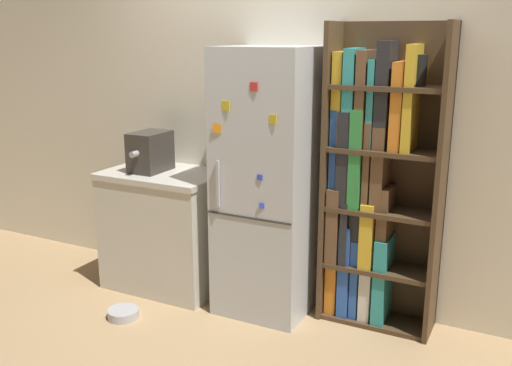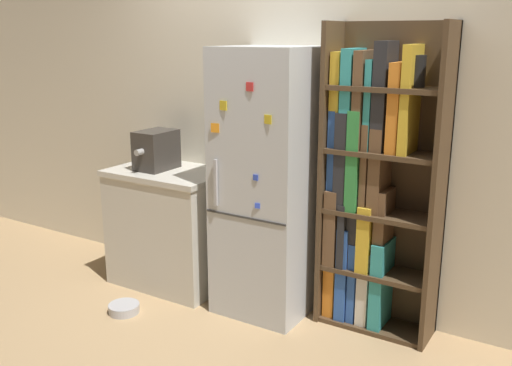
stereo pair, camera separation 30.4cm
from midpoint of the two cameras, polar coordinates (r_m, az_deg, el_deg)
ground_plane at (r=3.94m, az=2.08°, el=-13.21°), size 16.00×16.00×0.00m
wall_back at (r=3.95m, az=5.70°, el=6.67°), size 8.00×0.05×2.60m
refrigerator at (r=3.76m, az=3.50°, el=-0.11°), size 0.60×0.58×1.77m
bookshelf at (r=3.64m, az=13.80°, el=-0.44°), size 0.72×0.31×1.92m
kitchen_counter at (r=4.32m, az=-6.43°, el=-4.38°), size 0.86×0.60×0.88m
espresso_machine at (r=4.21m, az=-7.92°, el=3.28°), size 0.22×0.36×0.29m
pet_bowl at (r=4.05m, az=-10.94°, el=-12.19°), size 0.21×0.21×0.06m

